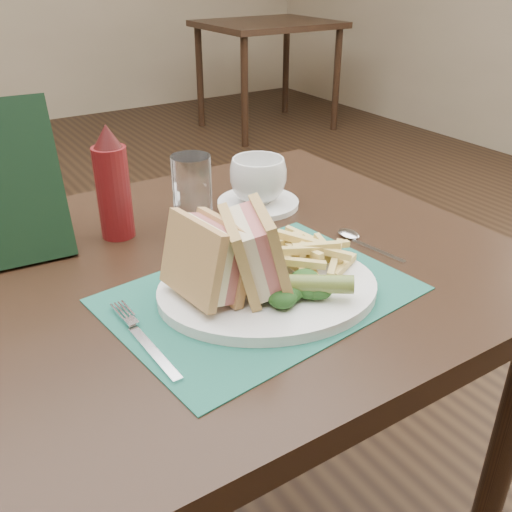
{
  "coord_description": "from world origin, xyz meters",
  "views": [
    {
      "loc": [
        -0.35,
        -1.18,
        1.16
      ],
      "look_at": [
        0.02,
        -0.6,
        0.8
      ],
      "focal_mm": 40.0,
      "sensor_mm": 36.0,
      "label": 1
    }
  ],
  "objects_px": {
    "saucer": "(258,203)",
    "coffee_cup": "(258,180)",
    "ketchup_bottle": "(112,182)",
    "sandwich_half_a": "(193,263)",
    "drinking_glass": "(193,194)",
    "sandwich_half_b": "(239,252)",
    "check_presenter": "(9,184)",
    "table_main": "(217,439)",
    "table_bg_right": "(267,76)",
    "placemat": "(260,294)",
    "plate": "(268,289)"
  },
  "relations": [
    {
      "from": "saucer",
      "to": "coffee_cup",
      "type": "height_order",
      "value": "coffee_cup"
    },
    {
      "from": "coffee_cup",
      "to": "ketchup_bottle",
      "type": "bearing_deg",
      "value": 175.8
    },
    {
      "from": "sandwich_half_a",
      "to": "ketchup_bottle",
      "type": "bearing_deg",
      "value": 83.27
    },
    {
      "from": "coffee_cup",
      "to": "drinking_glass",
      "type": "height_order",
      "value": "drinking_glass"
    },
    {
      "from": "sandwich_half_b",
      "to": "check_presenter",
      "type": "xyz_separation_m",
      "value": [
        -0.21,
        0.29,
        0.04
      ]
    },
    {
      "from": "coffee_cup",
      "to": "ketchup_bottle",
      "type": "height_order",
      "value": "ketchup_bottle"
    },
    {
      "from": "sandwich_half_a",
      "to": "table_main",
      "type": "bearing_deg",
      "value": 47.1
    },
    {
      "from": "table_main",
      "to": "saucer",
      "type": "bearing_deg",
      "value": 37.72
    },
    {
      "from": "saucer",
      "to": "coffee_cup",
      "type": "xyz_separation_m",
      "value": [
        0.0,
        0.0,
        0.05
      ]
    },
    {
      "from": "table_bg_right",
      "to": "placemat",
      "type": "bearing_deg",
      "value": -123.94
    },
    {
      "from": "plate",
      "to": "sandwich_half_a",
      "type": "relative_size",
      "value": 2.73
    },
    {
      "from": "saucer",
      "to": "coffee_cup",
      "type": "bearing_deg",
      "value": 0.0
    },
    {
      "from": "table_main",
      "to": "plate",
      "type": "height_order",
      "value": "plate"
    },
    {
      "from": "ketchup_bottle",
      "to": "check_presenter",
      "type": "relative_size",
      "value": 0.77
    },
    {
      "from": "saucer",
      "to": "drinking_glass",
      "type": "xyz_separation_m",
      "value": [
        -0.15,
        -0.03,
        0.06
      ]
    },
    {
      "from": "table_main",
      "to": "placemat",
      "type": "height_order",
      "value": "placemat"
    },
    {
      "from": "table_bg_right",
      "to": "saucer",
      "type": "xyz_separation_m",
      "value": [
        -1.85,
        -2.74,
        0.38
      ]
    },
    {
      "from": "table_bg_right",
      "to": "ketchup_bottle",
      "type": "xyz_separation_m",
      "value": [
        -2.11,
        -2.72,
        0.47
      ]
    },
    {
      "from": "sandwich_half_b",
      "to": "ketchup_bottle",
      "type": "distance_m",
      "value": 0.29
    },
    {
      "from": "sandwich_half_b",
      "to": "drinking_glass",
      "type": "relative_size",
      "value": 0.88
    },
    {
      "from": "table_bg_right",
      "to": "check_presenter",
      "type": "distance_m",
      "value": 3.56
    },
    {
      "from": "table_bg_right",
      "to": "check_presenter",
      "type": "bearing_deg",
      "value": -129.9
    },
    {
      "from": "ketchup_bottle",
      "to": "check_presenter",
      "type": "distance_m",
      "value": 0.15
    },
    {
      "from": "table_bg_right",
      "to": "coffee_cup",
      "type": "distance_m",
      "value": 3.33
    },
    {
      "from": "coffee_cup",
      "to": "sandwich_half_a",
      "type": "bearing_deg",
      "value": -135.9
    },
    {
      "from": "table_bg_right",
      "to": "plate",
      "type": "height_order",
      "value": "plate"
    },
    {
      "from": "placemat",
      "to": "drinking_glass",
      "type": "bearing_deg",
      "value": 85.38
    },
    {
      "from": "sandwich_half_a",
      "to": "saucer",
      "type": "relative_size",
      "value": 0.73
    },
    {
      "from": "table_main",
      "to": "sandwich_half_b",
      "type": "relative_size",
      "value": 7.86
    },
    {
      "from": "ketchup_bottle",
      "to": "plate",
      "type": "bearing_deg",
      "value": -70.34
    },
    {
      "from": "table_bg_right",
      "to": "sandwich_half_a",
      "type": "bearing_deg",
      "value": -125.25
    },
    {
      "from": "placemat",
      "to": "drinking_glass",
      "type": "distance_m",
      "value": 0.24
    },
    {
      "from": "ketchup_bottle",
      "to": "coffee_cup",
      "type": "bearing_deg",
      "value": -4.2
    },
    {
      "from": "saucer",
      "to": "ketchup_bottle",
      "type": "bearing_deg",
      "value": 175.8
    },
    {
      "from": "plate",
      "to": "sandwich_half_b",
      "type": "bearing_deg",
      "value": -171.62
    },
    {
      "from": "drinking_glass",
      "to": "check_presenter",
      "type": "xyz_separation_m",
      "value": [
        -0.26,
        0.06,
        0.05
      ]
    },
    {
      "from": "sandwich_half_a",
      "to": "ketchup_bottle",
      "type": "relative_size",
      "value": 0.59
    },
    {
      "from": "drinking_glass",
      "to": "ketchup_bottle",
      "type": "relative_size",
      "value": 0.7
    },
    {
      "from": "check_presenter",
      "to": "placemat",
      "type": "bearing_deg",
      "value": -45.52
    },
    {
      "from": "saucer",
      "to": "check_presenter",
      "type": "height_order",
      "value": "check_presenter"
    },
    {
      "from": "check_presenter",
      "to": "ketchup_bottle",
      "type": "bearing_deg",
      "value": 0.64
    },
    {
      "from": "sandwich_half_b",
      "to": "drinking_glass",
      "type": "bearing_deg",
      "value": 98.91
    },
    {
      "from": "plate",
      "to": "placemat",
      "type": "bearing_deg",
      "value": 164.68
    },
    {
      "from": "placemat",
      "to": "plate",
      "type": "distance_m",
      "value": 0.01
    },
    {
      "from": "drinking_glass",
      "to": "ketchup_bottle",
      "type": "xyz_separation_m",
      "value": [
        -0.11,
        0.05,
        0.03
      ]
    },
    {
      "from": "sandwich_half_b",
      "to": "coffee_cup",
      "type": "xyz_separation_m",
      "value": [
        0.2,
        0.26,
        -0.02
      ]
    },
    {
      "from": "table_bg_right",
      "to": "placemat",
      "type": "distance_m",
      "value": 3.64
    },
    {
      "from": "sandwich_half_a",
      "to": "saucer",
      "type": "bearing_deg",
      "value": 37.12
    },
    {
      "from": "plate",
      "to": "check_presenter",
      "type": "bearing_deg",
      "value": 149.63
    },
    {
      "from": "plate",
      "to": "drinking_glass",
      "type": "xyz_separation_m",
      "value": [
        0.01,
        0.24,
        0.06
      ]
    }
  ]
}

